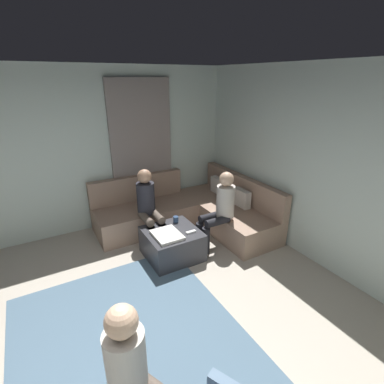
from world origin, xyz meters
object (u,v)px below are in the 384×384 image
person_on_couch_back (220,207)px  person_on_armchair (137,377)px  person_on_couch_side (148,204)px  coffee_mug (176,219)px  sectional_couch (192,211)px  game_remote (191,232)px  ottoman (172,244)px

person_on_couch_back → person_on_armchair: (1.93, -2.02, -0.01)m
person_on_armchair → person_on_couch_side: bearing=-139.3°
coffee_mug → person_on_couch_back: (0.30, 0.61, 0.19)m
sectional_couch → person_on_couch_back: size_ratio=2.12×
person_on_couch_back → game_remote: bearing=99.6°
coffee_mug → person_on_armchair: person_on_armchair is taller
person_on_couch_back → sectional_couch: bearing=4.0°
sectional_couch → game_remote: size_ratio=17.00×
ottoman → person_on_couch_side: (-0.55, -0.13, 0.45)m
coffee_mug → person_on_armchair: bearing=-32.3°
coffee_mug → person_on_couch_back: bearing=63.3°
sectional_couch → person_on_armchair: size_ratio=2.16×
ottoman → game_remote: 0.36m
person_on_couch_back → person_on_couch_side: bearing=55.1°
person_on_armchair → coffee_mug: bearing=-148.3°
sectional_couch → ottoman: sectional_couch is taller
sectional_couch → person_on_couch_back: 0.87m
ottoman → person_on_couch_side: size_ratio=0.63×
coffee_mug → game_remote: (0.40, 0.04, -0.04)m
sectional_couch → person_on_couch_back: person_on_couch_back is taller
sectional_couch → person_on_armchair: person_on_armchair is taller
ottoman → coffee_mug: size_ratio=8.00×
ottoman → person_on_couch_back: person_on_couch_back is taller
sectional_couch → person_on_couch_side: (0.15, -0.86, 0.38)m
person_on_armchair → game_remote: bearing=-154.4°
ottoman → person_on_couch_back: (0.08, 0.79, 0.45)m
game_remote → person_on_armchair: (1.83, -1.45, 0.21)m
game_remote → person_on_couch_side: 0.84m
game_remote → person_on_couch_back: bearing=99.6°
sectional_couch → coffee_mug: bearing=-49.0°
ottoman → sectional_couch: bearing=133.7°
coffee_mug → person_on_couch_back: 0.70m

